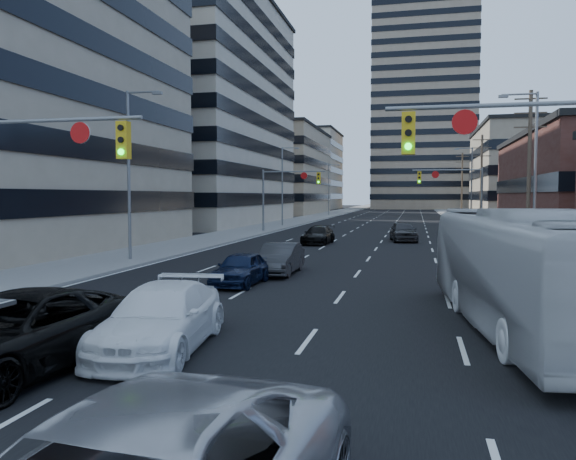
# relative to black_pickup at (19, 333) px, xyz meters

# --- Properties ---
(ground) EXTENTS (400.00, 400.00, 0.00)m
(ground) POSITION_rel_black_pickup_xyz_m (3.36, -2.41, -0.80)
(ground) COLOR black
(ground) RESTS_ON ground
(road_surface) EXTENTS (18.00, 300.00, 0.02)m
(road_surface) POSITION_rel_black_pickup_xyz_m (3.36, 127.59, -0.79)
(road_surface) COLOR black
(road_surface) RESTS_ON ground
(sidewalk_left) EXTENTS (5.00, 300.00, 0.15)m
(sidewalk_left) POSITION_rel_black_pickup_xyz_m (-8.14, 127.59, -0.72)
(sidewalk_left) COLOR slate
(sidewalk_left) RESTS_ON ground
(sidewalk_right) EXTENTS (5.00, 300.00, 0.15)m
(sidewalk_right) POSITION_rel_black_pickup_xyz_m (14.86, 127.59, -0.72)
(sidewalk_right) COLOR slate
(sidewalk_right) RESTS_ON ground
(office_left_mid) EXTENTS (26.00, 34.00, 28.00)m
(office_left_mid) POSITION_rel_black_pickup_xyz_m (-23.64, 57.59, 13.20)
(office_left_mid) COLOR #ADA089
(office_left_mid) RESTS_ON ground
(office_left_far) EXTENTS (20.00, 30.00, 16.00)m
(office_left_far) POSITION_rel_black_pickup_xyz_m (-20.64, 97.59, 7.20)
(office_left_far) COLOR gray
(office_left_far) RESTS_ON ground
(office_right_far) EXTENTS (22.00, 28.00, 14.00)m
(office_right_far) POSITION_rel_black_pickup_xyz_m (28.36, 85.59, 6.20)
(office_right_far) COLOR gray
(office_right_far) RESTS_ON ground
(apartment_tower) EXTENTS (26.00, 26.00, 58.00)m
(apartment_tower) POSITION_rel_black_pickup_xyz_m (9.36, 147.59, 28.20)
(apartment_tower) COLOR gray
(apartment_tower) RESTS_ON ground
(bg_block_left) EXTENTS (24.00, 24.00, 20.00)m
(bg_block_left) POSITION_rel_black_pickup_xyz_m (-24.64, 137.59, 9.20)
(bg_block_left) COLOR #ADA089
(bg_block_left) RESTS_ON ground
(bg_block_right) EXTENTS (22.00, 22.00, 12.00)m
(bg_block_right) POSITION_rel_black_pickup_xyz_m (35.36, 127.59, 5.20)
(bg_block_right) COLOR gray
(bg_block_right) RESTS_ON ground
(signal_near_left) EXTENTS (6.59, 0.33, 6.00)m
(signal_near_left) POSITION_rel_black_pickup_xyz_m (-4.09, 5.58, 3.53)
(signal_near_left) COLOR slate
(signal_near_left) RESTS_ON ground
(signal_near_right) EXTENTS (6.59, 0.33, 6.00)m
(signal_near_right) POSITION_rel_black_pickup_xyz_m (10.82, 5.58, 3.53)
(signal_near_right) COLOR slate
(signal_near_right) RESTS_ON ground
(signal_far_left) EXTENTS (6.09, 0.33, 6.00)m
(signal_far_left) POSITION_rel_black_pickup_xyz_m (-4.32, 42.58, 3.50)
(signal_far_left) COLOR slate
(signal_far_left) RESTS_ON ground
(signal_far_right) EXTENTS (6.09, 0.33, 6.00)m
(signal_far_right) POSITION_rel_black_pickup_xyz_m (11.05, 42.58, 3.50)
(signal_far_right) COLOR slate
(signal_far_right) RESTS_ON ground
(utility_pole_block) EXTENTS (2.20, 0.28, 11.00)m
(utility_pole_block) POSITION_rel_black_pickup_xyz_m (15.56, 33.59, 4.98)
(utility_pole_block) COLOR #4C3D2D
(utility_pole_block) RESTS_ON ground
(utility_pole_midblock) EXTENTS (2.20, 0.28, 11.00)m
(utility_pole_midblock) POSITION_rel_black_pickup_xyz_m (15.56, 63.59, 4.98)
(utility_pole_midblock) COLOR #4C3D2D
(utility_pole_midblock) RESTS_ON ground
(utility_pole_distant) EXTENTS (2.20, 0.28, 11.00)m
(utility_pole_distant) POSITION_rel_black_pickup_xyz_m (15.56, 93.59, 4.98)
(utility_pole_distant) COLOR #4C3D2D
(utility_pole_distant) RESTS_ON ground
(streetlight_left_near) EXTENTS (2.03, 0.22, 9.00)m
(streetlight_left_near) POSITION_rel_black_pickup_xyz_m (-6.98, 17.59, 4.25)
(streetlight_left_near) COLOR slate
(streetlight_left_near) RESTS_ON ground
(streetlight_left_mid) EXTENTS (2.03, 0.22, 9.00)m
(streetlight_left_mid) POSITION_rel_black_pickup_xyz_m (-6.98, 52.59, 4.25)
(streetlight_left_mid) COLOR slate
(streetlight_left_mid) RESTS_ON ground
(streetlight_left_far) EXTENTS (2.03, 0.22, 9.00)m
(streetlight_left_far) POSITION_rel_black_pickup_xyz_m (-6.98, 87.59, 4.25)
(streetlight_left_far) COLOR slate
(streetlight_left_far) RESTS_ON ground
(streetlight_right_near) EXTENTS (2.03, 0.22, 9.00)m
(streetlight_right_near) POSITION_rel_black_pickup_xyz_m (13.70, 22.59, 4.25)
(streetlight_right_near) COLOR slate
(streetlight_right_near) RESTS_ON ground
(streetlight_right_far) EXTENTS (2.03, 0.22, 9.00)m
(streetlight_right_far) POSITION_rel_black_pickup_xyz_m (13.70, 57.59, 4.25)
(streetlight_right_far) COLOR slate
(streetlight_right_far) RESTS_ON ground
(black_pickup) EXTENTS (3.21, 5.99, 1.60)m
(black_pickup) POSITION_rel_black_pickup_xyz_m (0.00, 0.00, 0.00)
(black_pickup) COLOR black
(black_pickup) RESTS_ON ground
(white_van) EXTENTS (2.57, 5.26, 1.47)m
(white_van) POSITION_rel_black_pickup_xyz_m (2.04, 2.14, -0.06)
(white_van) COLOR white
(white_van) RESTS_ON ground
(transit_bus) EXTENTS (3.96, 11.68, 3.19)m
(transit_bus) POSITION_rel_black_pickup_xyz_m (10.43, 5.87, 0.80)
(transit_bus) COLOR silver
(transit_bus) RESTS_ON ground
(sedan_blue) EXTENTS (1.70, 3.91, 1.31)m
(sedan_blue) POSITION_rel_black_pickup_xyz_m (0.99, 11.43, -0.14)
(sedan_blue) COLOR black
(sedan_blue) RESTS_ON ground
(sedan_grey_center) EXTENTS (1.48, 4.22, 1.39)m
(sedan_grey_center) POSITION_rel_black_pickup_xyz_m (1.76, 14.74, -0.10)
(sedan_grey_center) COLOR #2E2F31
(sedan_grey_center) RESTS_ON ground
(sedan_black_far) EXTENTS (2.07, 4.60, 1.31)m
(sedan_black_far) POSITION_rel_black_pickup_xyz_m (0.80, 30.54, -0.15)
(sedan_black_far) COLOR black
(sedan_black_far) RESTS_ON ground
(sedan_grey_right) EXTENTS (2.45, 4.80, 1.56)m
(sedan_grey_right) POSITION_rel_black_pickup_xyz_m (6.78, 34.36, -0.02)
(sedan_grey_right) COLOR #303032
(sedan_grey_right) RESTS_ON ground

